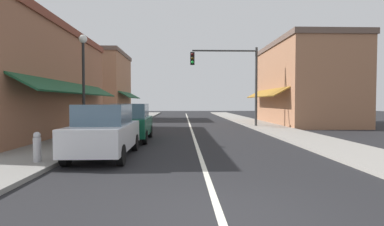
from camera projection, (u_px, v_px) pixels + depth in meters
The scene contains 12 objects.
ground_plane at pixel (190, 127), 22.58m from camera, with size 80.00×80.00×0.00m, color black.
sidewalk_left at pixel (117, 126), 22.40m from camera, with size 2.60×56.00×0.12m, color gray.
sidewalk_right at pixel (263, 126), 22.76m from camera, with size 2.60×56.00×0.12m, color gray.
lane_center_stripe at pixel (190, 127), 22.58m from camera, with size 0.14×52.00×0.01m, color silver.
storefront_left_block at pixel (27, 80), 16.18m from camera, with size 5.68×14.20×6.04m.
storefront_right_block at pixel (305, 84), 24.76m from camera, with size 6.74×10.20×6.75m.
storefront_far_left at pixel (99, 86), 32.13m from camera, with size 6.74×8.20×7.12m.
parked_car_nearest_left at pixel (105, 131), 9.98m from camera, with size 1.81×4.11×1.77m.
parked_car_second_left at pixel (131, 122), 14.34m from camera, with size 1.85×4.14×1.77m.
traffic_signal_mast_arm at pixel (234, 73), 21.79m from camera, with size 4.92×0.50×5.82m.
street_lamp_left_near at pixel (83, 71), 13.24m from camera, with size 0.36×0.36×4.80m.
fire_hydrant at pixel (37, 147), 8.69m from camera, with size 0.22×0.22×0.87m.
Camera 1 is at (-0.61, -4.52, 1.85)m, focal length 28.11 mm.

